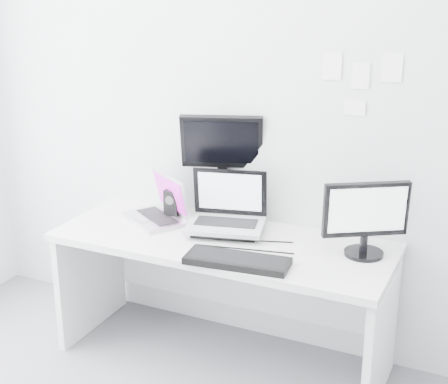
# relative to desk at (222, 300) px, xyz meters

# --- Properties ---
(back_wall) EXTENTS (3.60, 0.00, 3.60)m
(back_wall) POSITION_rel_desk_xyz_m (0.00, 0.35, 0.99)
(back_wall) COLOR silver
(back_wall) RESTS_ON ground
(desk) EXTENTS (1.80, 0.70, 0.73)m
(desk) POSITION_rel_desk_xyz_m (0.00, 0.00, 0.00)
(desk) COLOR silver
(desk) RESTS_ON ground
(macbook) EXTENTS (0.46, 0.43, 0.27)m
(macbook) POSITION_rel_desk_xyz_m (-0.46, 0.08, 0.50)
(macbook) COLOR #B3B2B7
(macbook) RESTS_ON desk
(speaker) EXTENTS (0.10, 0.10, 0.17)m
(speaker) POSITION_rel_desk_xyz_m (-0.39, 0.17, 0.45)
(speaker) COLOR black
(speaker) RESTS_ON desk
(dell_laptop) EXTENTS (0.47, 0.41, 0.34)m
(dell_laptop) POSITION_rel_desk_xyz_m (-0.02, 0.08, 0.53)
(dell_laptop) COLOR #ACAEB3
(dell_laptop) RESTS_ON desk
(rear_monitor) EXTENTS (0.48, 0.31, 0.62)m
(rear_monitor) POSITION_rel_desk_xyz_m (-0.15, 0.31, 0.67)
(rear_monitor) COLOR black
(rear_monitor) RESTS_ON desk
(samsung_monitor) EXTENTS (0.47, 0.39, 0.39)m
(samsung_monitor) POSITION_rel_desk_xyz_m (0.73, 0.11, 0.56)
(samsung_monitor) COLOR black
(samsung_monitor) RESTS_ON desk
(keyboard) EXTENTS (0.52, 0.24, 0.03)m
(keyboard) POSITION_rel_desk_xyz_m (0.20, -0.26, 0.38)
(keyboard) COLOR black
(keyboard) RESTS_ON desk
(mouse) EXTENTS (0.10, 0.08, 0.03)m
(mouse) POSITION_rel_desk_xyz_m (0.26, -0.19, 0.38)
(mouse) COLOR black
(mouse) RESTS_ON desk
(wall_note_0) EXTENTS (0.10, 0.00, 0.14)m
(wall_note_0) POSITION_rel_desk_xyz_m (0.45, 0.34, 1.26)
(wall_note_0) COLOR white
(wall_note_0) RESTS_ON back_wall
(wall_note_1) EXTENTS (0.09, 0.00, 0.13)m
(wall_note_1) POSITION_rel_desk_xyz_m (0.60, 0.34, 1.22)
(wall_note_1) COLOR white
(wall_note_1) RESTS_ON back_wall
(wall_note_2) EXTENTS (0.10, 0.00, 0.14)m
(wall_note_2) POSITION_rel_desk_xyz_m (0.75, 0.34, 1.26)
(wall_note_2) COLOR white
(wall_note_2) RESTS_ON back_wall
(wall_note_3) EXTENTS (0.11, 0.00, 0.08)m
(wall_note_3) POSITION_rel_desk_xyz_m (0.58, 0.34, 1.05)
(wall_note_3) COLOR white
(wall_note_3) RESTS_ON back_wall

